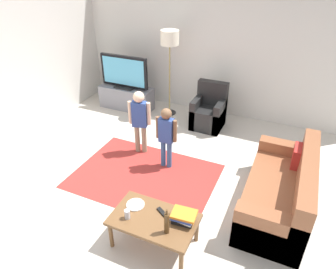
{
  "coord_description": "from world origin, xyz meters",
  "views": [
    {
      "loc": [
        1.67,
        -3.09,
        3.08
      ],
      "look_at": [
        0.0,
        0.6,
        0.65
      ],
      "focal_mm": 32.75,
      "sensor_mm": 36.0,
      "label": 1
    }
  ],
  "objects_px": {
    "tv_stand": "(127,98)",
    "soda_can": "(127,214)",
    "child_center": "(166,133)",
    "coffee_table": "(154,221)",
    "child_near_tv": "(140,117)",
    "plate": "(135,205)",
    "armchair": "(209,112)",
    "floor_lamp": "(170,43)",
    "tv": "(124,72)",
    "tv_remote": "(162,212)",
    "book_stack": "(183,217)",
    "bottle": "(167,223)",
    "couch": "(283,193)"
  },
  "relations": [
    {
      "from": "plate",
      "to": "child_center",
      "type": "bearing_deg",
      "value": 99.09
    },
    {
      "from": "soda_can",
      "to": "tv_stand",
      "type": "bearing_deg",
      "value": 121.28
    },
    {
      "from": "tv",
      "to": "tv_remote",
      "type": "xyz_separation_m",
      "value": [
        2.31,
        -3.0,
        -0.42
      ]
    },
    {
      "from": "tv",
      "to": "soda_can",
      "type": "xyz_separation_m",
      "value": [
        1.98,
        -3.24,
        -0.37
      ]
    },
    {
      "from": "bottle",
      "to": "child_center",
      "type": "bearing_deg",
      "value": 114.71
    },
    {
      "from": "soda_can",
      "to": "plate",
      "type": "relative_size",
      "value": 0.55
    },
    {
      "from": "coffee_table",
      "to": "book_stack",
      "type": "xyz_separation_m",
      "value": [
        0.33,
        0.1,
        0.12
      ]
    },
    {
      "from": "child_near_tv",
      "to": "plate",
      "type": "bearing_deg",
      "value": -63.16
    },
    {
      "from": "coffee_table",
      "to": "soda_can",
      "type": "relative_size",
      "value": 8.33
    },
    {
      "from": "child_center",
      "to": "book_stack",
      "type": "bearing_deg",
      "value": -58.68
    },
    {
      "from": "armchair",
      "to": "coffee_table",
      "type": "height_order",
      "value": "armchair"
    },
    {
      "from": "armchair",
      "to": "soda_can",
      "type": "relative_size",
      "value": 7.5
    },
    {
      "from": "floor_lamp",
      "to": "book_stack",
      "type": "height_order",
      "value": "floor_lamp"
    },
    {
      "from": "tv",
      "to": "child_center",
      "type": "xyz_separation_m",
      "value": [
        1.74,
        -1.62,
        -0.21
      ]
    },
    {
      "from": "plate",
      "to": "tv",
      "type": "bearing_deg",
      "value": 123.0
    },
    {
      "from": "tv_stand",
      "to": "child_center",
      "type": "xyz_separation_m",
      "value": [
        1.74,
        -1.65,
        0.39
      ]
    },
    {
      "from": "floor_lamp",
      "to": "tv_remote",
      "type": "height_order",
      "value": "floor_lamp"
    },
    {
      "from": "tv",
      "to": "armchair",
      "type": "height_order",
      "value": "tv"
    },
    {
      "from": "couch",
      "to": "book_stack",
      "type": "distance_m",
      "value": 1.52
    },
    {
      "from": "couch",
      "to": "soda_can",
      "type": "height_order",
      "value": "couch"
    },
    {
      "from": "tv_stand",
      "to": "plate",
      "type": "bearing_deg",
      "value": -57.18
    },
    {
      "from": "tv",
      "to": "tv_remote",
      "type": "height_order",
      "value": "tv"
    },
    {
      "from": "book_stack",
      "to": "soda_can",
      "type": "xyz_separation_m",
      "value": [
        -0.61,
        -0.22,
        -0.01
      ]
    },
    {
      "from": "couch",
      "to": "bottle",
      "type": "height_order",
      "value": "couch"
    },
    {
      "from": "tv_stand",
      "to": "book_stack",
      "type": "height_order",
      "value": "book_stack"
    },
    {
      "from": "child_near_tv",
      "to": "plate",
      "type": "distance_m",
      "value": 1.82
    },
    {
      "from": "plate",
      "to": "tv_stand",
      "type": "bearing_deg",
      "value": 122.82
    },
    {
      "from": "coffee_table",
      "to": "bottle",
      "type": "xyz_separation_m",
      "value": [
        0.22,
        -0.12,
        0.19
      ]
    },
    {
      "from": "couch",
      "to": "floor_lamp",
      "type": "xyz_separation_m",
      "value": [
        -2.6,
        2.06,
        1.25
      ]
    },
    {
      "from": "tv_stand",
      "to": "soda_can",
      "type": "height_order",
      "value": "soda_can"
    },
    {
      "from": "armchair",
      "to": "soda_can",
      "type": "bearing_deg",
      "value": -89.38
    },
    {
      "from": "floor_lamp",
      "to": "plate",
      "type": "bearing_deg",
      "value": -73.12
    },
    {
      "from": "soda_can",
      "to": "child_center",
      "type": "bearing_deg",
      "value": 98.56
    },
    {
      "from": "armchair",
      "to": "soda_can",
      "type": "distance_m",
      "value": 3.23
    },
    {
      "from": "armchair",
      "to": "coffee_table",
      "type": "distance_m",
      "value": 3.12
    },
    {
      "from": "tv_stand",
      "to": "bottle",
      "type": "height_order",
      "value": "bottle"
    },
    {
      "from": "child_near_tv",
      "to": "coffee_table",
      "type": "height_order",
      "value": "child_near_tv"
    },
    {
      "from": "child_center",
      "to": "soda_can",
      "type": "xyz_separation_m",
      "value": [
        0.24,
        -1.62,
        -0.16
      ]
    },
    {
      "from": "couch",
      "to": "coffee_table",
      "type": "bearing_deg",
      "value": -137.14
    },
    {
      "from": "armchair",
      "to": "bottle",
      "type": "bearing_deg",
      "value": -80.57
    },
    {
      "from": "tv",
      "to": "armchair",
      "type": "bearing_deg",
      "value": -0.54
    },
    {
      "from": "tv_stand",
      "to": "child_near_tv",
      "type": "height_order",
      "value": "child_near_tv"
    },
    {
      "from": "tv",
      "to": "floor_lamp",
      "type": "distance_m",
      "value": 1.22
    },
    {
      "from": "couch",
      "to": "floor_lamp",
      "type": "bearing_deg",
      "value": 141.54
    },
    {
      "from": "floor_lamp",
      "to": "child_center",
      "type": "relative_size",
      "value": 1.68
    },
    {
      "from": "armchair",
      "to": "floor_lamp",
      "type": "bearing_deg",
      "value": 168.66
    },
    {
      "from": "floor_lamp",
      "to": "coffee_table",
      "type": "distance_m",
      "value": 3.72
    },
    {
      "from": "child_near_tv",
      "to": "soda_can",
      "type": "bearing_deg",
      "value": -65.49
    },
    {
      "from": "child_center",
      "to": "coffee_table",
      "type": "relative_size",
      "value": 1.06
    },
    {
      "from": "plate",
      "to": "floor_lamp",
      "type": "bearing_deg",
      "value": 106.88
    }
  ]
}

